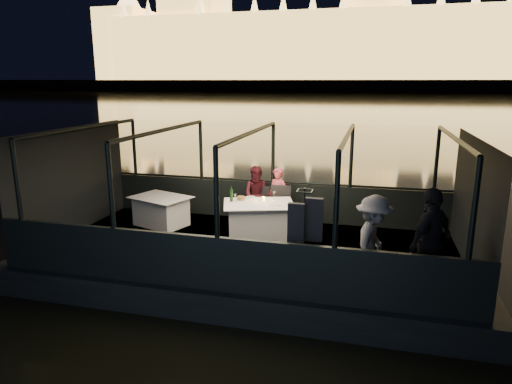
% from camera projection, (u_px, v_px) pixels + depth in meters
% --- Properties ---
extents(river_water, '(500.00, 500.00, 0.00)m').
position_uv_depth(river_water, '(363.00, 101.00, 84.51)').
color(river_water, black).
rests_on(river_water, ground).
extents(boat_hull, '(8.60, 4.40, 1.00)m').
position_uv_depth(boat_hull, '(251.00, 270.00, 9.27)').
color(boat_hull, black).
rests_on(boat_hull, river_water).
extents(boat_deck, '(8.00, 4.00, 0.04)m').
position_uv_depth(boat_deck, '(251.00, 248.00, 9.16)').
color(boat_deck, black).
rests_on(boat_deck, boat_hull).
extents(gunwale_port, '(8.00, 0.08, 0.90)m').
position_uv_depth(gunwale_port, '(273.00, 201.00, 10.93)').
color(gunwale_port, black).
rests_on(gunwale_port, boat_deck).
extents(gunwale_starboard, '(8.00, 0.08, 0.90)m').
position_uv_depth(gunwale_starboard, '(218.00, 264.00, 7.17)').
color(gunwale_starboard, black).
rests_on(gunwale_starboard, boat_deck).
extents(cabin_glass_port, '(8.00, 0.02, 1.40)m').
position_uv_depth(cabin_glass_port, '(273.00, 153.00, 10.65)').
color(cabin_glass_port, '#99B2B2').
rests_on(cabin_glass_port, gunwale_port).
extents(cabin_glass_starboard, '(8.00, 0.02, 1.40)m').
position_uv_depth(cabin_glass_starboard, '(216.00, 193.00, 6.89)').
color(cabin_glass_starboard, '#99B2B2').
rests_on(cabin_glass_starboard, gunwale_starboard).
extents(cabin_roof_glass, '(8.00, 4.00, 0.02)m').
position_uv_depth(cabin_roof_glass, '(251.00, 133.00, 8.61)').
color(cabin_roof_glass, '#99B2B2').
rests_on(cabin_roof_glass, boat_deck).
extents(end_wall_fore, '(0.02, 4.00, 2.30)m').
position_uv_depth(end_wall_fore, '(72.00, 181.00, 9.85)').
color(end_wall_fore, black).
rests_on(end_wall_fore, boat_deck).
extents(end_wall_aft, '(0.02, 4.00, 2.30)m').
position_uv_depth(end_wall_aft, '(473.00, 205.00, 7.91)').
color(end_wall_aft, black).
rests_on(end_wall_aft, boat_deck).
extents(canopy_ribs, '(8.00, 4.00, 2.30)m').
position_uv_depth(canopy_ribs, '(251.00, 192.00, 8.88)').
color(canopy_ribs, black).
rests_on(canopy_ribs, boat_deck).
extents(embankment, '(400.00, 140.00, 6.00)m').
position_uv_depth(embankment, '(371.00, 87.00, 206.54)').
color(embankment, '#423D33').
rests_on(embankment, ground).
extents(parliament_building, '(220.00, 32.00, 60.00)m').
position_uv_depth(parliament_building, '(375.00, 10.00, 166.97)').
color(parliament_building, '#F2D18C').
rests_on(parliament_building, embankment).
extents(dining_table_central, '(1.70, 1.44, 0.77)m').
position_uv_depth(dining_table_central, '(259.00, 221.00, 9.61)').
color(dining_table_central, white).
rests_on(dining_table_central, boat_deck).
extents(dining_table_aft, '(1.51, 1.30, 0.68)m').
position_uv_depth(dining_table_aft, '(161.00, 209.00, 10.47)').
color(dining_table_aft, white).
rests_on(dining_table_aft, boat_deck).
extents(chair_port_left, '(0.52, 0.52, 0.88)m').
position_uv_depth(chair_port_left, '(260.00, 206.00, 10.45)').
color(chair_port_left, black).
rests_on(chair_port_left, boat_deck).
extents(chair_port_right, '(0.48, 0.48, 0.98)m').
position_uv_depth(chair_port_right, '(279.00, 211.00, 10.07)').
color(chair_port_right, black).
rests_on(chair_port_right, boat_deck).
extents(coat_stand, '(0.51, 0.44, 1.66)m').
position_uv_depth(coat_stand, '(304.00, 235.00, 7.14)').
color(coat_stand, black).
rests_on(coat_stand, boat_deck).
extents(person_woman_coral, '(0.57, 0.49, 1.34)m').
position_uv_depth(person_woman_coral, '(278.00, 193.00, 10.42)').
color(person_woman_coral, '#DE505F').
rests_on(person_woman_coral, boat_deck).
extents(person_man_maroon, '(0.66, 0.52, 1.37)m').
position_uv_depth(person_man_maroon, '(257.00, 193.00, 10.48)').
color(person_man_maroon, '#40121B').
rests_on(person_man_maroon, boat_deck).
extents(passenger_stripe, '(0.74, 1.09, 1.56)m').
position_uv_depth(passenger_stripe, '(373.00, 239.00, 7.11)').
color(passenger_stripe, white).
rests_on(passenger_stripe, boat_deck).
extents(passenger_dark, '(0.95, 1.06, 1.72)m').
position_uv_depth(passenger_dark, '(430.00, 242.00, 6.97)').
color(passenger_dark, black).
rests_on(passenger_dark, boat_deck).
extents(wine_bottle, '(0.07, 0.07, 0.32)m').
position_uv_depth(wine_bottle, '(231.00, 194.00, 9.64)').
color(wine_bottle, black).
rests_on(wine_bottle, dining_table_central).
extents(bread_basket, '(0.19, 0.19, 0.07)m').
position_uv_depth(bread_basket, '(241.00, 198.00, 9.78)').
color(bread_basket, olive).
rests_on(bread_basket, dining_table_central).
extents(amber_candle, '(0.07, 0.07, 0.08)m').
position_uv_depth(amber_candle, '(264.00, 199.00, 9.70)').
color(amber_candle, yellow).
rests_on(amber_candle, dining_table_central).
extents(plate_near, '(0.30, 0.30, 0.02)m').
position_uv_depth(plate_near, '(275.00, 204.00, 9.41)').
color(plate_near, white).
rests_on(plate_near, dining_table_central).
extents(plate_far, '(0.30, 0.30, 0.01)m').
position_uv_depth(plate_far, '(251.00, 197.00, 9.98)').
color(plate_far, silver).
rests_on(plate_far, dining_table_central).
extents(wine_glass_white, '(0.07, 0.07, 0.17)m').
position_uv_depth(wine_glass_white, '(235.00, 198.00, 9.59)').
color(wine_glass_white, silver).
rests_on(wine_glass_white, dining_table_central).
extents(wine_glass_red, '(0.07, 0.07, 0.18)m').
position_uv_depth(wine_glass_red, '(274.00, 196.00, 9.76)').
color(wine_glass_red, silver).
rests_on(wine_glass_red, dining_table_central).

